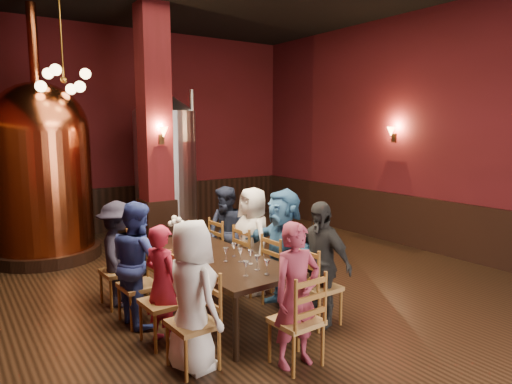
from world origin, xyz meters
TOP-DOWN VIEW (x-y plane):
  - room at (0.00, 0.00)m, footprint 10.00×10.02m
  - wainscot_right at (3.96, 0.00)m, footprint 0.08×9.90m
  - wainscot_back at (0.00, 4.96)m, footprint 7.90×0.08m
  - column at (-0.30, 2.80)m, footprint 0.58×0.58m
  - pendant_cluster at (-1.80, 2.90)m, footprint 0.90×0.90m
  - sconce_wall at (3.90, 0.80)m, footprint 0.20×0.20m
  - sconce_column at (-0.30, 2.50)m, footprint 0.20×0.20m
  - dining_table at (-0.84, -0.33)m, footprint 1.10×2.44m
  - chair_0 at (-1.65, -1.37)m, footprint 0.48×0.48m
  - person_0 at (-1.65, -1.37)m, footprint 0.55×0.77m
  - chair_1 at (-1.68, -0.70)m, footprint 0.48×0.48m
  - person_1 at (-1.68, -0.70)m, footprint 0.46×0.56m
  - chair_2 at (-1.70, -0.04)m, footprint 0.48×0.48m
  - person_2 at (-1.70, -0.04)m, footprint 0.40×0.74m
  - chair_3 at (-1.73, 0.63)m, footprint 0.48×0.48m
  - person_3 at (-1.73, 0.63)m, footprint 0.78×1.02m
  - chair_4 at (0.05, -1.30)m, footprint 0.48×0.48m
  - person_4 at (0.05, -1.30)m, footprint 0.52×0.93m
  - chair_5 at (0.02, -0.63)m, footprint 0.48×0.48m
  - person_5 at (0.02, -0.63)m, footprint 0.48×1.46m
  - chair_6 at (-0.01, 0.03)m, footprint 0.48×0.48m
  - person_6 at (-0.01, 0.03)m, footprint 0.55×0.78m
  - chair_7 at (-0.03, 0.70)m, footprint 0.48×0.48m
  - person_7 at (-0.03, 0.70)m, footprint 0.51×0.77m
  - chair_8 at (-0.78, -1.88)m, footprint 0.48×0.48m
  - person_8 at (-0.78, -1.88)m, footprint 0.55×0.38m
  - copper_kettle at (-2.12, 3.54)m, footprint 1.86×1.86m
  - steel_vessel at (0.32, 3.78)m, footprint 1.35×1.35m
  - rose_vase at (-0.93, 0.53)m, footprint 0.23×0.23m
  - wine_glass_0 at (-0.70, -0.75)m, footprint 0.07×0.07m
  - wine_glass_1 at (-0.74, 0.31)m, footprint 0.07×0.07m
  - wine_glass_2 at (-0.67, 0.07)m, footprint 0.07×0.07m
  - wine_glass_3 at (-0.94, 0.20)m, footprint 0.07×0.07m
  - wine_glass_4 at (-0.93, -1.21)m, footprint 0.07×0.07m
  - wine_glass_5 at (-0.71, -1.11)m, footprint 0.07×0.07m
  - wine_glass_6 at (-0.84, -0.63)m, footprint 0.07×0.07m
  - wine_glass_7 at (-0.64, -0.49)m, footprint 0.07×0.07m
  - wine_glass_8 at (-0.72, -1.30)m, footprint 0.07×0.07m
  - wine_glass_9 at (-0.65, -0.88)m, footprint 0.07×0.07m

SIDE VIEW (x-z plane):
  - chair_0 at x=-1.65m, z-range 0.00..0.92m
  - chair_1 at x=-1.68m, z-range 0.00..0.92m
  - chair_2 at x=-1.70m, z-range 0.00..0.92m
  - chair_3 at x=-1.73m, z-range 0.00..0.92m
  - chair_4 at x=0.05m, z-range 0.00..0.92m
  - chair_5 at x=0.02m, z-range 0.00..0.92m
  - chair_6 at x=-0.01m, z-range 0.00..0.92m
  - chair_7 at x=-0.03m, z-range 0.00..0.92m
  - chair_8 at x=-0.78m, z-range 0.00..0.92m
  - wainscot_right at x=3.96m, z-range 0.00..1.00m
  - wainscot_back at x=0.00m, z-range 0.00..1.00m
  - person_1 at x=-1.68m, z-range 0.00..1.32m
  - dining_table at x=-0.84m, z-range 0.31..1.06m
  - person_3 at x=-1.73m, z-range 0.00..1.39m
  - person_8 at x=-0.78m, z-range 0.00..1.44m
  - person_7 at x=-0.03m, z-range 0.00..1.45m
  - person_0 at x=-1.65m, z-range 0.00..1.48m
  - person_2 at x=-1.70m, z-range 0.00..1.48m
  - person_4 at x=0.05m, z-range 0.00..1.49m
  - person_6 at x=-0.01m, z-range 0.00..1.51m
  - person_5 at x=0.02m, z-range 0.00..1.57m
  - wine_glass_0 at x=-0.70m, z-range 0.75..0.92m
  - wine_glass_1 at x=-0.74m, z-range 0.75..0.92m
  - wine_glass_2 at x=-0.67m, z-range 0.75..0.92m
  - wine_glass_3 at x=-0.94m, z-range 0.75..0.92m
  - wine_glass_4 at x=-0.93m, z-range 0.75..0.92m
  - wine_glass_5 at x=-0.71m, z-range 0.75..0.92m
  - wine_glass_6 at x=-0.84m, z-range 0.75..0.92m
  - wine_glass_7 at x=-0.64m, z-range 0.75..0.92m
  - wine_glass_8 at x=-0.72m, z-range 0.75..0.92m
  - wine_glass_9 at x=-0.65m, z-range 0.75..0.92m
  - rose_vase at x=-0.93m, z-range 0.81..1.19m
  - steel_vessel at x=0.32m, z-range 0.00..3.09m
  - copper_kettle at x=-2.12m, z-range -0.60..3.80m
  - sconce_wall at x=3.90m, z-range 2.02..2.38m
  - sconce_column at x=-0.30m, z-range 2.02..2.38m
  - room at x=0.00m, z-range 0.00..4.50m
  - column at x=-0.30m, z-range 0.00..4.50m
  - pendant_cluster at x=-1.80m, z-range 2.25..3.95m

